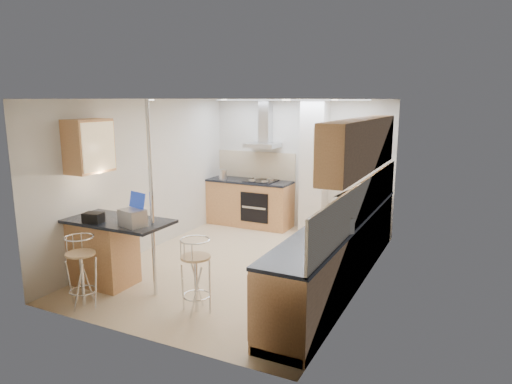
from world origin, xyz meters
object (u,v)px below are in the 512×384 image
at_px(bar_stool_near, 82,271).
at_px(bar_stool_end, 196,276).
at_px(microwave, 353,205).
at_px(laptop, 132,218).
at_px(bread_bin, 336,226).

relative_size(bar_stool_near, bar_stool_end, 0.98).
distance_m(microwave, bar_stool_end, 2.38).
height_order(laptop, bread_bin, laptop).
bearing_deg(bar_stool_end, bar_stool_near, 123.21).
distance_m(microwave, bread_bin, 0.97).
bearing_deg(bread_bin, bar_stool_end, -123.74).
bearing_deg(microwave, bar_stool_near, 136.68).
bearing_deg(microwave, laptop, 134.34).
distance_m(laptop, bar_stool_end, 1.11).
bearing_deg(microwave, bread_bin, -171.39).
distance_m(laptop, bread_bin, 2.51).
xyz_separation_m(laptop, bread_bin, (2.35, 0.86, -0.03)).
relative_size(laptop, bar_stool_end, 0.34).
relative_size(microwave, bar_stool_near, 0.59).
height_order(bar_stool_near, bread_bin, bread_bin).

